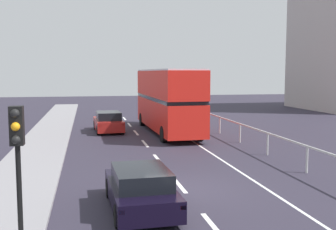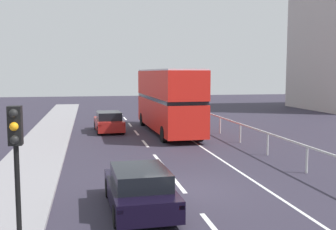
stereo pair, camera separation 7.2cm
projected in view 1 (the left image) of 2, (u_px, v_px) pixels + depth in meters
The scene contains 8 objects.
ground_plane at pixel (183, 191), 14.71m from camera, with size 75.66×120.00×0.10m, color #2D2837.
near_sidewalk_kerb at pixel (11, 198), 13.53m from camera, with size 2.86×80.00×0.14m, color gray.
lane_paint_markings at pixel (179, 147), 23.23m from camera, with size 3.16×46.00×0.01m.
bridge_side_railing at pixel (240, 127), 24.50m from camera, with size 0.10×42.00×1.18m.
double_decker_bus_red at pixel (167, 99), 28.50m from camera, with size 2.87×11.17×4.48m.
hatchback_car_near at pixel (140, 189), 12.55m from camera, with size 2.00×4.25×1.34m.
traffic_signal_pole at pixel (17, 143), 9.22m from camera, with size 0.30×0.42×3.35m.
sedan_car_ahead at pixel (108, 122), 29.11m from camera, with size 2.06×4.38×1.46m.
Camera 1 is at (-3.37, -13.95, 4.25)m, focal length 43.18 mm.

